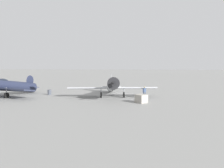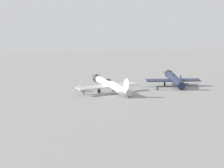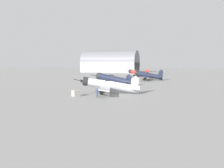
{
  "view_description": "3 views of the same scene",
  "coord_description": "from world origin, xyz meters",
  "px_view_note": "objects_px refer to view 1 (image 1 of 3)",
  "views": [
    {
      "loc": [
        -31.29,
        -4.37,
        4.64
      ],
      "look_at": [
        0.0,
        0.0,
        1.8
      ],
      "focal_mm": 33.32,
      "sensor_mm": 36.0,
      "label": 1
    },
    {
      "loc": [
        54.29,
        -25.44,
        10.02
      ],
      "look_at": [
        0.0,
        0.0,
        1.8
      ],
      "focal_mm": 53.39,
      "sensor_mm": 36.0,
      "label": 2
    },
    {
      "loc": [
        8.4,
        -43.57,
        5.85
      ],
      "look_at": [
        0.0,
        0.0,
        1.8
      ],
      "focal_mm": 38.58,
      "sensor_mm": 36.0,
      "label": 3
    }
  ],
  "objects_px": {
    "airplane_mid_apron": "(6,86)",
    "fuel_drum": "(49,92)",
    "airplane_foreground": "(112,86)",
    "equipment_crate": "(141,99)",
    "ground_crew_mechanic": "(144,91)"
  },
  "relations": [
    {
      "from": "ground_crew_mechanic",
      "to": "fuel_drum",
      "type": "relative_size",
      "value": 2.07
    },
    {
      "from": "airplane_foreground",
      "to": "ground_crew_mechanic",
      "type": "distance_m",
      "value": 4.95
    },
    {
      "from": "ground_crew_mechanic",
      "to": "fuel_drum",
      "type": "xyz_separation_m",
      "value": [
        1.22,
        14.83,
        -0.6
      ]
    },
    {
      "from": "airplane_mid_apron",
      "to": "fuel_drum",
      "type": "relative_size",
      "value": 14.42
    },
    {
      "from": "equipment_crate",
      "to": "fuel_drum",
      "type": "height_order",
      "value": "equipment_crate"
    },
    {
      "from": "airplane_mid_apron",
      "to": "equipment_crate",
      "type": "xyz_separation_m",
      "value": [
        -2.63,
        -20.13,
        -1.06
      ]
    },
    {
      "from": "airplane_foreground",
      "to": "equipment_crate",
      "type": "xyz_separation_m",
      "value": [
        -4.93,
        -4.35,
        -1.06
      ]
    },
    {
      "from": "airplane_mid_apron",
      "to": "fuel_drum",
      "type": "height_order",
      "value": "airplane_mid_apron"
    },
    {
      "from": "ground_crew_mechanic",
      "to": "fuel_drum",
      "type": "distance_m",
      "value": 14.9
    },
    {
      "from": "airplane_foreground",
      "to": "airplane_mid_apron",
      "type": "distance_m",
      "value": 15.95
    },
    {
      "from": "equipment_crate",
      "to": "fuel_drum",
      "type": "xyz_separation_m",
      "value": [
        5.06,
        14.39,
        -0.12
      ]
    },
    {
      "from": "airplane_foreground",
      "to": "airplane_mid_apron",
      "type": "height_order",
      "value": "airplane_foreground"
    },
    {
      "from": "airplane_mid_apron",
      "to": "ground_crew_mechanic",
      "type": "bearing_deg",
      "value": 112.77
    },
    {
      "from": "ground_crew_mechanic",
      "to": "airplane_foreground",
      "type": "bearing_deg",
      "value": -148.99
    },
    {
      "from": "airplane_foreground",
      "to": "equipment_crate",
      "type": "bearing_deg",
      "value": 31.4
    }
  ]
}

